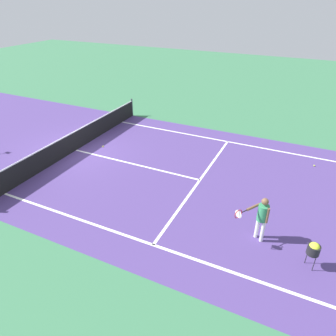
# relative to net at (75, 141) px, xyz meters

# --- Properties ---
(ground_plane) EXTENTS (60.00, 60.00, 0.00)m
(ground_plane) POSITION_rel_net_xyz_m (0.00, 0.00, -0.49)
(ground_plane) COLOR #38724C
(court_surface_inbounds) EXTENTS (10.62, 24.40, 0.00)m
(court_surface_inbounds) POSITION_rel_net_xyz_m (0.00, 0.00, -0.49)
(court_surface_inbounds) COLOR #4C387A
(court_surface_inbounds) RESTS_ON ground_plane
(line_sideline_left) EXTENTS (0.10, 11.89, 0.01)m
(line_sideline_left) POSITION_rel_net_xyz_m (-4.11, -5.95, -0.49)
(line_sideline_left) COLOR white
(line_sideline_left) RESTS_ON ground_plane
(line_sideline_right) EXTENTS (0.10, 11.89, 0.01)m
(line_sideline_right) POSITION_rel_net_xyz_m (4.11, -5.95, -0.49)
(line_sideline_right) COLOR white
(line_sideline_right) RESTS_ON ground_plane
(line_service_near) EXTENTS (8.22, 0.10, 0.01)m
(line_service_near) POSITION_rel_net_xyz_m (0.00, -6.40, -0.49)
(line_service_near) COLOR white
(line_service_near) RESTS_ON ground_plane
(line_center_service) EXTENTS (0.10, 6.40, 0.01)m
(line_center_service) POSITION_rel_net_xyz_m (0.00, -3.20, -0.49)
(line_center_service) COLOR white
(line_center_service) RESTS_ON ground_plane
(net) EXTENTS (10.70, 0.09, 1.07)m
(net) POSITION_rel_net_xyz_m (0.00, 0.00, 0.00)
(net) COLOR #33383D
(net) RESTS_ON ground_plane
(player_near) EXTENTS (0.93, 0.89, 1.53)m
(player_near) POSITION_rel_net_xyz_m (-2.49, -9.21, 0.45)
(player_near) COLOR white
(player_near) RESTS_ON ground_plane
(ball_hopper) EXTENTS (0.34, 0.34, 0.87)m
(ball_hopper) POSITION_rel_net_xyz_m (-3.00, -10.73, 0.18)
(ball_hopper) COLOR black
(ball_hopper) RESTS_ON ground_plane
(tennis_ball_near_net) EXTENTS (0.07, 0.07, 0.07)m
(tennis_ball_near_net) POSITION_rel_net_xyz_m (0.85, -0.98, -0.46)
(tennis_ball_near_net) COLOR #CCE033
(tennis_ball_near_net) RESTS_ON ground_plane
(tennis_ball_back_corner) EXTENTS (0.07, 0.07, 0.07)m
(tennis_ball_back_corner) POSITION_rel_net_xyz_m (3.24, -10.57, -0.46)
(tennis_ball_back_corner) COLOR #CCE033
(tennis_ball_back_corner) RESTS_ON ground_plane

